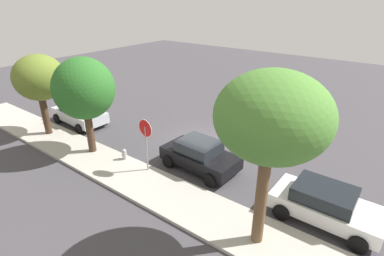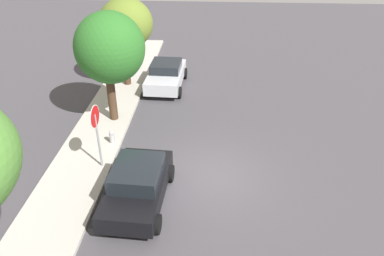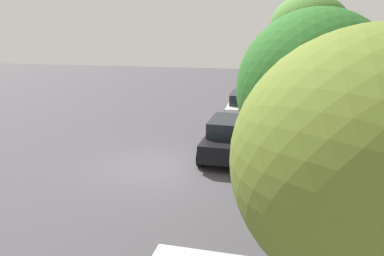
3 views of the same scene
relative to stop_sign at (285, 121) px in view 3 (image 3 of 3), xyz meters
name	(u,v)px [view 3 (image 3 of 3)]	position (x,y,z in m)	size (l,w,h in m)	color
ground_plane	(158,167)	(-0.22, -4.19, -1.92)	(60.00, 60.00, 0.00)	#423F44
sidewalk_curb	(308,176)	(-0.22, 0.85, -1.85)	(32.00, 2.39, 0.14)	#B2ADA3
stop_sign	(285,121)	(0.00, 0.00, 0.00)	(0.87, 0.08, 2.75)	gray
parked_car_black	(232,137)	(-1.79, -1.78, -1.17)	(3.89, 2.18, 1.47)	black
parked_car_white	(247,105)	(-7.69, -1.60, -1.18)	(3.90, 2.07, 1.41)	white
street_tree_near_corner	(309,26)	(-6.27, 1.04, 2.79)	(3.36, 3.36, 6.09)	brown
street_tree_mid_block	(379,167)	(7.88, 0.48, 1.57)	(2.86, 2.86, 4.85)	#422D1E
street_tree_far	(314,91)	(3.89, 0.31, 1.61)	(3.07, 3.07, 5.14)	#422D1E
fire_hydrant	(284,190)	(1.66, 0.00, -1.56)	(0.30, 0.22, 0.72)	#A5A5A8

